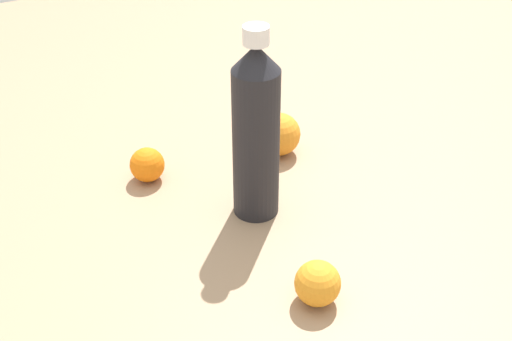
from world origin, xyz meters
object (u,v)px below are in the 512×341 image
at_px(water_bottle, 256,131).
at_px(orange_1, 318,283).
at_px(orange_0, 279,134).
at_px(orange_2, 147,165).

xyz_separation_m(water_bottle, orange_1, (0.23, -0.02, -0.12)).
xyz_separation_m(water_bottle, orange_0, (-0.14, 0.12, -0.11)).
bearing_deg(orange_1, water_bottle, 174.15).
distance_m(water_bottle, orange_0, 0.22).
distance_m(orange_1, orange_2, 0.42).
height_order(water_bottle, orange_0, water_bottle).
xyz_separation_m(orange_0, orange_1, (0.37, -0.15, -0.01)).
bearing_deg(orange_1, orange_2, -165.19).
height_order(orange_0, orange_2, orange_0).
bearing_deg(orange_0, orange_2, -97.09).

